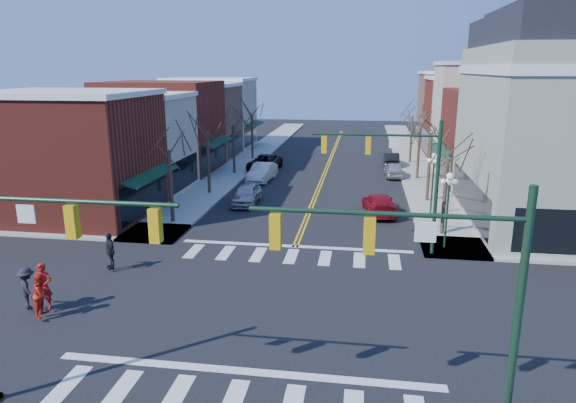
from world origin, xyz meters
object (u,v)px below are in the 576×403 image
at_px(car_right_near, 379,204).
at_px(pedestrian_dark_b, 27,288).
at_px(lamppost_corner, 448,198).
at_px(pedestrian_red_a, 44,286).
at_px(car_right_mid, 394,170).
at_px(car_right_far, 391,159).
at_px(car_left_far, 264,163).
at_px(pedestrian_dark_a, 110,251).
at_px(lamppost_midblock, 433,174).
at_px(car_left_near, 246,194).
at_px(car_left_mid, 262,172).
at_px(pedestrian_red_b, 42,294).

relative_size(car_right_near, pedestrian_dark_b, 2.74).
relative_size(lamppost_corner, pedestrian_red_a, 2.21).
height_order(lamppost_corner, car_right_mid, lamppost_corner).
bearing_deg(car_right_far, pedestrian_red_a, 66.27).
bearing_deg(car_left_far, pedestrian_dark_a, -89.47).
height_order(car_right_near, car_right_far, car_right_near).
relative_size(lamppost_midblock, car_right_far, 1.02).
distance_m(car_right_near, pedestrian_dark_b, 22.34).
bearing_deg(pedestrian_dark_a, car_right_far, 110.81).
relative_size(car_left_near, car_right_near, 0.89).
xyz_separation_m(car_left_mid, car_right_mid, (11.63, 3.36, -0.09)).
relative_size(pedestrian_dark_a, pedestrian_dark_b, 1.02).
xyz_separation_m(lamppost_midblock, pedestrian_red_a, (-17.25, -16.64, -1.83)).
xyz_separation_m(car_left_mid, pedestrian_dark_a, (-3.29, -21.54, 0.28)).
distance_m(lamppost_corner, pedestrian_dark_a, 17.72).
relative_size(lamppost_corner, car_right_mid, 1.07).
bearing_deg(pedestrian_dark_a, lamppost_midblock, 82.80).
height_order(lamppost_midblock, pedestrian_dark_b, lamppost_midblock).
xyz_separation_m(car_left_near, car_right_far, (11.20, 16.88, -0.04)).
bearing_deg(lamppost_midblock, car_left_mid, 144.83).
height_order(car_left_mid, car_right_near, car_left_mid).
bearing_deg(car_right_far, lamppost_corner, 94.26).
bearing_deg(car_right_near, car_right_mid, -104.42).
xyz_separation_m(pedestrian_red_b, pedestrian_dark_b, (-0.96, 0.46, -0.01)).
bearing_deg(car_left_mid, car_left_near, -81.13).
relative_size(car_left_near, pedestrian_red_b, 2.42).
relative_size(lamppost_midblock, car_right_mid, 1.07).
height_order(car_left_near, pedestrian_dark_b, pedestrian_dark_b).
bearing_deg(car_left_far, pedestrian_dark_b, -90.88).
xyz_separation_m(pedestrian_red_a, pedestrian_dark_a, (0.54, 4.56, -0.07)).
height_order(car_left_mid, pedestrian_red_a, pedestrian_red_a).
height_order(car_right_near, pedestrian_dark_a, pedestrian_dark_a).
bearing_deg(car_right_mid, pedestrian_red_b, 60.59).
distance_m(car_left_near, car_right_near, 9.67).
height_order(car_left_far, pedestrian_red_a, pedestrian_red_a).
bearing_deg(lamppost_midblock, pedestrian_red_a, -136.03).
bearing_deg(car_right_far, pedestrian_dark_b, 65.39).
relative_size(car_left_near, pedestrian_red_a, 2.21).
xyz_separation_m(lamppost_midblock, car_left_far, (-14.16, 14.31, -2.21)).
bearing_deg(pedestrian_dark_b, car_left_near, -65.63).
distance_m(car_right_mid, pedestrian_dark_b, 33.66).
bearing_deg(car_left_near, car_right_far, 54.66).
distance_m(lamppost_midblock, car_right_mid, 13.15).
bearing_deg(car_left_near, car_right_near, -8.90).
xyz_separation_m(car_right_mid, pedestrian_red_b, (-15.17, -30.00, 0.36)).
distance_m(pedestrian_red_a, pedestrian_dark_a, 4.59).
height_order(lamppost_midblock, car_left_near, lamppost_midblock).
bearing_deg(pedestrian_red_a, pedestrian_dark_a, 72.89).
distance_m(pedestrian_red_b, pedestrian_dark_b, 1.07).
distance_m(car_right_near, pedestrian_red_a, 21.84).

